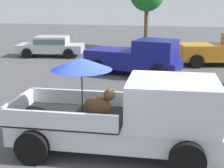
% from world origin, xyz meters
% --- Properties ---
extents(ground_plane, '(80.00, 80.00, 0.00)m').
position_xyz_m(ground_plane, '(0.00, 0.00, 0.00)').
color(ground_plane, '#4C4C4F').
extents(pickup_truck_main, '(5.13, 2.43, 2.37)m').
position_xyz_m(pickup_truck_main, '(0.44, 0.01, 0.99)').
color(pickup_truck_main, black).
rests_on(pickup_truck_main, ground).
extents(pickup_truck_far, '(5.07, 2.93, 1.80)m').
position_xyz_m(pickup_truck_far, '(-0.69, 8.77, 0.87)').
color(pickup_truck_far, black).
rests_on(pickup_truck_far, ground).
extents(parked_sedan_far, '(4.52, 2.48, 1.33)m').
position_xyz_m(parked_sedan_far, '(-7.01, 12.92, 0.74)').
color(parked_sedan_far, black).
rests_on(parked_sedan_far, ground).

